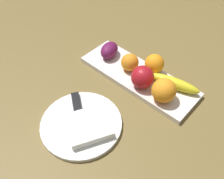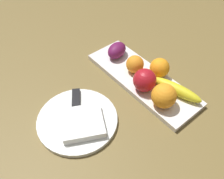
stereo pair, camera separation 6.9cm
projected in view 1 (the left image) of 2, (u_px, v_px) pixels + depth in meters
ground_plane at (129, 76)px, 0.84m from camera, size 2.40×2.40×0.00m
fruit_tray at (138, 76)px, 0.83m from camera, size 0.42×0.15×0.02m
apple at (142, 77)px, 0.76m from camera, size 0.07×0.07×0.07m
banana at (174, 83)px, 0.77m from camera, size 0.17×0.07×0.04m
orange_near_apple at (130, 62)px, 0.82m from camera, size 0.06×0.06×0.06m
orange_near_banana at (154, 64)px, 0.81m from camera, size 0.07×0.07×0.07m
orange_center at (164, 90)px, 0.72m from camera, size 0.08×0.08×0.08m
grape_bunch at (109, 50)px, 0.87m from camera, size 0.08×0.10×0.05m
dinner_plate at (81, 124)px, 0.70m from camera, size 0.24×0.24×0.01m
folded_napkin at (88, 126)px, 0.67m from camera, size 0.15×0.15×0.02m
knife at (77, 108)px, 0.72m from camera, size 0.16×0.12×0.01m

